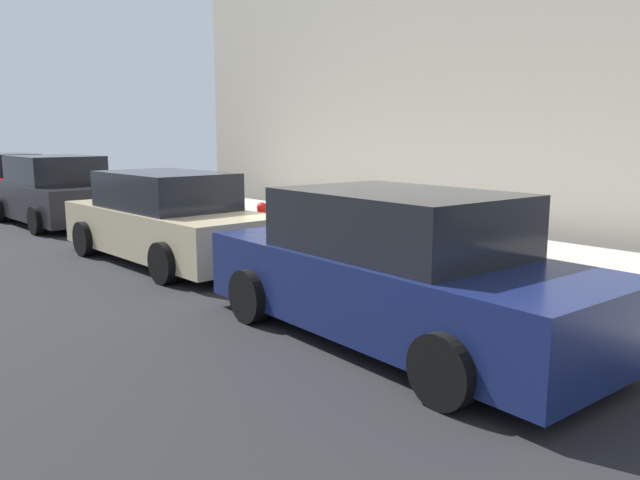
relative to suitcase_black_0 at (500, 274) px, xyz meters
The scene contains 18 objects.
ground_plane 3.68m from the suitcase_black_0, 10.51° to the left, with size 40.00×40.00×0.00m, color black.
sidewalk_curb 4.05m from the suitcase_black_0, 27.04° to the right, with size 18.00×5.00×0.14m, color #ADA89E.
suitcase_black_0 is the anchor object (origin of this frame).
suitcase_silver_1 0.49m from the suitcase_black_0, ahead, with size 0.46×0.21×0.75m.
suitcase_olive_2 0.98m from the suitcase_black_0, ahead, with size 0.38×0.24×0.96m.
suitcase_red_3 1.44m from the suitcase_black_0, ahead, with size 0.44×0.23×0.62m.
suitcase_navy_4 1.95m from the suitcase_black_0, ahead, with size 0.44×0.25×0.88m.
suitcase_maroon_5 2.47m from the suitcase_black_0, ahead, with size 0.46×0.23×1.01m.
suitcase_teal_6 2.99m from the suitcase_black_0, ahead, with size 0.44×0.24×0.93m.
suitcase_black_7 3.51m from the suitcase_black_0, ahead, with size 0.46×0.26×0.56m.
suitcase_silver_8 4.01m from the suitcase_black_0, ahead, with size 0.41×0.19×0.78m.
suitcase_olive_9 4.51m from the suitcase_black_0, ahead, with size 0.47×0.27×0.63m.
fire_hydrant 5.48m from the suitcase_black_0, ahead, with size 0.39×0.21×0.75m.
bollard_post 6.14m from the suitcase_black_0, ahead, with size 0.16×0.16×0.67m, color brown.
parked_car_navy_0 2.12m from the suitcase_black_0, 92.55° to the left, with size 4.86×2.22×1.62m.
parked_car_beige_1 5.77m from the suitcase_black_0, 21.29° to the left, with size 4.84×2.12×1.57m.
parked_car_charcoal_2 11.57m from the suitcase_black_0, 10.42° to the left, with size 4.49×2.28×1.70m.
parked_car_red_3 16.63m from the suitcase_black_0, ahead, with size 4.82×2.12×1.64m.
Camera 1 is at (-8.12, 6.23, 2.20)m, focal length 34.57 mm.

